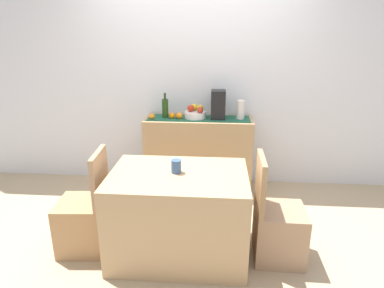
{
  "coord_description": "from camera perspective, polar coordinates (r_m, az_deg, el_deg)",
  "views": [
    {
      "loc": [
        0.26,
        -2.8,
        1.83
      ],
      "look_at": [
        0.01,
        0.39,
        0.74
      ],
      "focal_mm": 31.34,
      "sensor_mm": 36.0,
      "label": 1
    }
  ],
  "objects": [
    {
      "name": "room_wall_rear",
      "position": [
        4.02,
        0.77,
        11.96
      ],
      "size": [
        6.4,
        0.06,
        2.7
      ],
      "primitive_type": "cube",
      "color": "silver",
      "rests_on": "ground"
    },
    {
      "name": "sideboard_console",
      "position": [
        3.98,
        1.11,
        -1.7
      ],
      "size": [
        1.24,
        0.42,
        0.87
      ],
      "primitive_type": "cube",
      "color": "tan",
      "rests_on": "ground"
    },
    {
      "name": "apple_center",
      "position": [
        3.85,
        1.4,
        6.13
      ],
      "size": [
        0.07,
        0.07,
        0.07
      ],
      "primitive_type": "sphere",
      "color": "gold",
      "rests_on": "fruit_bowl"
    },
    {
      "name": "coffee_cup",
      "position": [
        2.7,
        -2.7,
        -3.8
      ],
      "size": [
        0.08,
        0.08,
        0.11
      ],
      "primitive_type": "cylinder",
      "color": "#385685",
      "rests_on": "dining_table"
    },
    {
      "name": "orange_loose_mid",
      "position": [
        3.82,
        -2.17,
        4.82
      ],
      "size": [
        0.07,
        0.07,
        0.07
      ],
      "primitive_type": "sphere",
      "color": "orange",
      "rests_on": "sideboard_console"
    },
    {
      "name": "apple_right",
      "position": [
        3.77,
        1.39,
        5.86
      ],
      "size": [
        0.07,
        0.07,
        0.07
      ],
      "primitive_type": "sphere",
      "color": "#B0351D",
      "rests_on": "fruit_bowl"
    },
    {
      "name": "orange_loose_near_bowl",
      "position": [
        3.83,
        -6.83,
        4.67
      ],
      "size": [
        0.07,
        0.07,
        0.07
      ],
      "primitive_type": "sphere",
      "color": "orange",
      "rests_on": "sideboard_console"
    },
    {
      "name": "ground_plane",
      "position": [
        3.36,
        -0.7,
        -14.35
      ],
      "size": [
        6.4,
        6.4,
        0.02
      ],
      "primitive_type": "cube",
      "color": "tan",
      "rests_on": "ground"
    },
    {
      "name": "table_runner",
      "position": [
        3.85,
        1.15,
        4.41
      ],
      "size": [
        1.16,
        0.32,
        0.01
      ],
      "primitive_type": "cube",
      "color": "#1E533C",
      "rests_on": "sideboard_console"
    },
    {
      "name": "fruit_bowl",
      "position": [
        3.84,
        0.56,
        4.99
      ],
      "size": [
        0.24,
        0.24,
        0.07
      ],
      "primitive_type": "cylinder",
      "color": "white",
      "rests_on": "table_runner"
    },
    {
      "name": "coffee_maker",
      "position": [
        3.81,
        4.48,
        6.67
      ],
      "size": [
        0.16,
        0.18,
        0.33
      ],
      "primitive_type": "cube",
      "color": "black",
      "rests_on": "sideboard_console"
    },
    {
      "name": "apple_left",
      "position": [
        3.89,
        0.39,
        6.3
      ],
      "size": [
        0.08,
        0.08,
        0.08
      ],
      "primitive_type": "sphere",
      "color": "gold",
      "rests_on": "fruit_bowl"
    },
    {
      "name": "wine_bottle",
      "position": [
        3.87,
        -4.58,
        6.12
      ],
      "size": [
        0.07,
        0.07,
        0.29
      ],
      "color": "#213F16",
      "rests_on": "sideboard_console"
    },
    {
      "name": "orange_loose_end",
      "position": [
        3.84,
        -3.41,
        4.83
      ],
      "size": [
        0.07,
        0.07,
        0.07
      ],
      "primitive_type": "sphere",
      "color": "orange",
      "rests_on": "sideboard_console"
    },
    {
      "name": "apple_front",
      "position": [
        3.83,
        -0.23,
        6.11
      ],
      "size": [
        0.08,
        0.08,
        0.08
      ],
      "primitive_type": "sphere",
      "color": "red",
      "rests_on": "fruit_bowl"
    },
    {
      "name": "chair_by_corner",
      "position": [
        2.95,
        14.3,
        -13.87
      ],
      "size": [
        0.4,
        0.4,
        0.9
      ],
      "color": "tan",
      "rests_on": "ground"
    },
    {
      "name": "dining_table",
      "position": [
        2.86,
        -2.25,
        -11.84
      ],
      "size": [
        1.11,
        0.77,
        0.74
      ],
      "primitive_type": "cube",
      "color": "tan",
      "rests_on": "ground"
    },
    {
      "name": "ceramic_vase",
      "position": [
        3.83,
        8.26,
        5.77
      ],
      "size": [
        0.09,
        0.09,
        0.22
      ],
      "primitive_type": "cylinder",
      "color": "silver",
      "rests_on": "sideboard_console"
    },
    {
      "name": "chair_near_window",
      "position": [
        3.11,
        -17.75,
        -12.33
      ],
      "size": [
        0.43,
        0.43,
        0.9
      ],
      "color": "#AD8054",
      "rests_on": "ground"
    }
  ]
}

